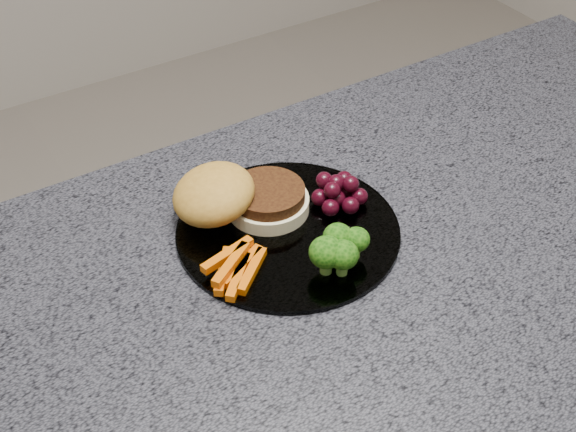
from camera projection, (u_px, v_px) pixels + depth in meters
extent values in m
cube|color=#464750|center=(382.00, 253.00, 0.93)|extent=(1.20, 0.60, 0.04)
cylinder|color=white|center=(288.00, 231.00, 0.93)|extent=(0.26, 0.26, 0.01)
cylinder|color=#F7E8AE|center=(268.00, 204.00, 0.95)|extent=(0.11, 0.11, 0.02)
cylinder|color=#3D210B|center=(268.00, 193.00, 0.94)|extent=(0.10, 0.10, 0.01)
ellipsoid|color=#AE7E2B|center=(214.00, 199.00, 0.93)|extent=(0.11, 0.11, 0.05)
cube|color=#D65903|center=(229.00, 265.00, 0.88)|extent=(0.06, 0.05, 0.01)
cube|color=#D65903|center=(242.00, 266.00, 0.87)|extent=(0.07, 0.04, 0.01)
cube|color=#D65903|center=(238.00, 276.00, 0.86)|extent=(0.06, 0.06, 0.01)
cube|color=#D65903|center=(227.00, 255.00, 0.87)|extent=(0.07, 0.03, 0.01)
cube|color=#D65903|center=(231.00, 264.00, 0.86)|extent=(0.06, 0.05, 0.01)
cube|color=#D65903|center=(252.00, 271.00, 0.87)|extent=(0.06, 0.05, 0.01)
cube|color=#D65903|center=(223.00, 271.00, 0.87)|extent=(0.05, 0.06, 0.01)
cylinder|color=#5A8D33|center=(326.00, 266.00, 0.87)|extent=(0.01, 0.01, 0.02)
ellipsoid|color=#0E3807|center=(327.00, 252.00, 0.86)|extent=(0.04, 0.04, 0.03)
cylinder|color=#5A8D33|center=(337.00, 250.00, 0.89)|extent=(0.01, 0.01, 0.02)
ellipsoid|color=#0E3807|center=(338.00, 237.00, 0.88)|extent=(0.03, 0.03, 0.03)
cylinder|color=#5A8D33|center=(342.00, 268.00, 0.87)|extent=(0.01, 0.01, 0.02)
ellipsoid|color=#0E3807|center=(343.00, 255.00, 0.85)|extent=(0.04, 0.04, 0.03)
cylinder|color=#5A8D33|center=(356.00, 251.00, 0.89)|extent=(0.01, 0.01, 0.02)
ellipsoid|color=#0E3807|center=(357.00, 239.00, 0.88)|extent=(0.03, 0.03, 0.03)
sphere|color=black|center=(337.00, 199.00, 0.95)|extent=(0.02, 0.02, 0.02)
sphere|color=black|center=(346.00, 190.00, 0.97)|extent=(0.02, 0.02, 0.02)
sphere|color=black|center=(330.00, 186.00, 0.97)|extent=(0.02, 0.02, 0.02)
sphere|color=black|center=(320.00, 197.00, 0.95)|extent=(0.02, 0.02, 0.02)
sphere|color=black|center=(330.00, 208.00, 0.94)|extent=(0.02, 0.02, 0.02)
sphere|color=black|center=(351.00, 206.00, 0.94)|extent=(0.02, 0.02, 0.02)
sphere|color=black|center=(359.00, 197.00, 0.96)|extent=(0.02, 0.02, 0.02)
sphere|color=black|center=(344.00, 179.00, 0.98)|extent=(0.02, 0.02, 0.02)
sphere|color=black|center=(336.00, 183.00, 0.95)|extent=(0.02, 0.02, 0.02)
sphere|color=black|center=(332.00, 190.00, 0.94)|extent=(0.02, 0.02, 0.02)
sphere|color=black|center=(351.00, 184.00, 0.95)|extent=(0.02, 0.02, 0.02)
sphere|color=black|center=(324.00, 180.00, 0.95)|extent=(0.02, 0.02, 0.02)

